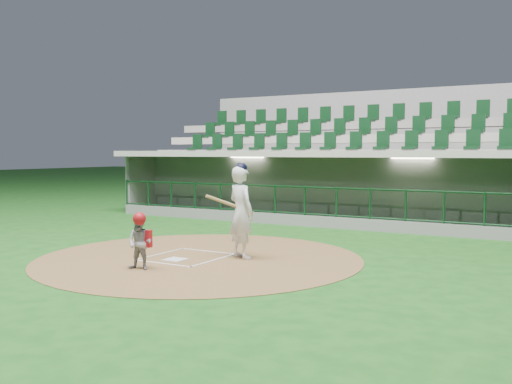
% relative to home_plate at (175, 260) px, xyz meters
% --- Properties ---
extents(ground, '(120.00, 120.00, 0.00)m').
position_rel_home_plate_xyz_m(ground, '(0.00, 0.70, -0.02)').
color(ground, '#154814').
rests_on(ground, ground).
extents(dirt_circle, '(7.20, 7.20, 0.01)m').
position_rel_home_plate_xyz_m(dirt_circle, '(0.30, 0.50, -0.02)').
color(dirt_circle, brown).
rests_on(dirt_circle, ground).
extents(home_plate, '(0.43, 0.43, 0.02)m').
position_rel_home_plate_xyz_m(home_plate, '(0.00, 0.00, 0.00)').
color(home_plate, silver).
rests_on(home_plate, dirt_circle).
extents(batter_box_chalk, '(1.55, 1.80, 0.01)m').
position_rel_home_plate_xyz_m(batter_box_chalk, '(0.00, 0.40, -0.00)').
color(batter_box_chalk, silver).
rests_on(batter_box_chalk, ground).
extents(dugout_structure, '(16.40, 3.70, 3.00)m').
position_rel_home_plate_xyz_m(dugout_structure, '(0.19, 8.52, 0.94)').
color(dugout_structure, gray).
rests_on(dugout_structure, ground).
extents(seating_deck, '(17.00, 6.72, 5.15)m').
position_rel_home_plate_xyz_m(seating_deck, '(0.00, 11.61, 1.40)').
color(seating_deck, slate).
rests_on(seating_deck, ground).
extents(batter, '(0.98, 1.02, 2.11)m').
position_rel_home_plate_xyz_m(batter, '(1.11, 0.93, 1.04)').
color(batter, white).
rests_on(batter, dirt_circle).
extents(catcher, '(0.59, 0.50, 1.15)m').
position_rel_home_plate_xyz_m(catcher, '(0.01, -1.13, 0.56)').
color(catcher, gray).
rests_on(catcher, dirt_circle).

